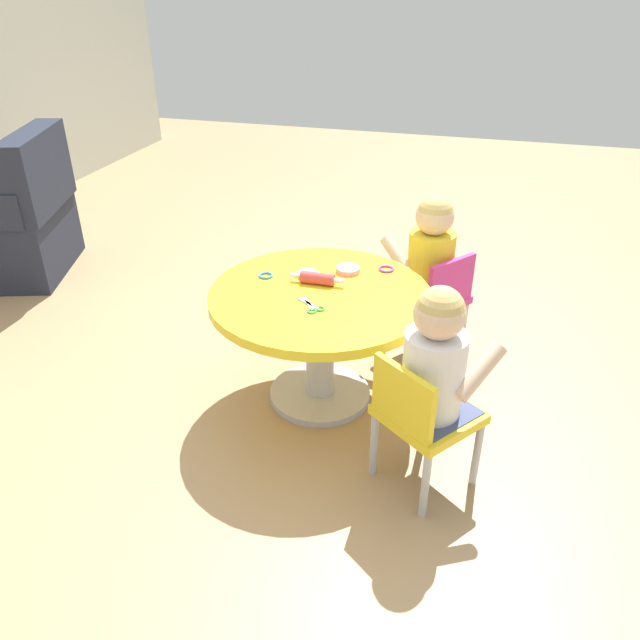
{
  "coord_description": "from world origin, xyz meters",
  "views": [
    {
      "loc": [
        -2.13,
        -0.61,
        1.65
      ],
      "look_at": [
        0.0,
        0.0,
        0.39
      ],
      "focal_mm": 34.81,
      "sensor_mm": 36.0,
      "label": 1
    }
  ],
  "objects_px": {
    "seated_child_left": "(436,357)",
    "child_chair_right": "(432,298)",
    "rolling_pin": "(317,278)",
    "craft_scissors": "(313,307)",
    "craft_table": "(320,318)",
    "armchair_dark": "(9,224)",
    "child_chair_left": "(422,416)",
    "seated_child_right": "(431,251)"
  },
  "relations": [
    {
      "from": "seated_child_left",
      "to": "child_chair_right",
      "type": "distance_m",
      "value": 0.89
    },
    {
      "from": "child_chair_right",
      "to": "rolling_pin",
      "type": "xyz_separation_m",
      "value": [
        -0.41,
        0.44,
        0.24
      ]
    },
    {
      "from": "seated_child_left",
      "to": "craft_scissors",
      "type": "xyz_separation_m",
      "value": [
        0.24,
        0.5,
        -0.01
      ]
    },
    {
      "from": "craft_table",
      "to": "armchair_dark",
      "type": "bearing_deg",
      "value": 71.08
    },
    {
      "from": "child_chair_left",
      "to": "seated_child_left",
      "type": "height_order",
      "value": "seated_child_left"
    },
    {
      "from": "seated_child_left",
      "to": "child_chair_right",
      "type": "bearing_deg",
      "value": 6.33
    },
    {
      "from": "child_chair_right",
      "to": "child_chair_left",
      "type": "bearing_deg",
      "value": -175.44
    },
    {
      "from": "armchair_dark",
      "to": "craft_scissors",
      "type": "xyz_separation_m",
      "value": [
        -0.87,
        -2.16,
        0.21
      ]
    },
    {
      "from": "seated_child_left",
      "to": "seated_child_right",
      "type": "height_order",
      "value": "same"
    },
    {
      "from": "craft_table",
      "to": "child_chair_right",
      "type": "distance_m",
      "value": 0.64
    },
    {
      "from": "child_chair_left",
      "to": "seated_child_right",
      "type": "bearing_deg",
      "value": 6.41
    },
    {
      "from": "craft_table",
      "to": "craft_scissors",
      "type": "relative_size",
      "value": 6.77
    },
    {
      "from": "rolling_pin",
      "to": "craft_scissors",
      "type": "bearing_deg",
      "value": -169.11
    },
    {
      "from": "seated_child_right",
      "to": "armchair_dark",
      "type": "bearing_deg",
      "value": 84.71
    },
    {
      "from": "child_chair_left",
      "to": "seated_child_right",
      "type": "xyz_separation_m",
      "value": [
        0.91,
        0.1,
        0.23
      ]
    },
    {
      "from": "child_chair_left",
      "to": "craft_scissors",
      "type": "height_order",
      "value": "child_chair_left"
    },
    {
      "from": "seated_child_left",
      "to": "armchair_dark",
      "type": "bearing_deg",
      "value": 67.26
    },
    {
      "from": "seated_child_left",
      "to": "rolling_pin",
      "type": "distance_m",
      "value": 0.7
    },
    {
      "from": "child_chair_left",
      "to": "rolling_pin",
      "type": "relative_size",
      "value": 2.33
    },
    {
      "from": "seated_child_left",
      "to": "rolling_pin",
      "type": "height_order",
      "value": "seated_child_left"
    },
    {
      "from": "rolling_pin",
      "to": "craft_table",
      "type": "bearing_deg",
      "value": -156.05
    },
    {
      "from": "craft_table",
      "to": "rolling_pin",
      "type": "bearing_deg",
      "value": 23.95
    },
    {
      "from": "child_chair_left",
      "to": "child_chair_right",
      "type": "relative_size",
      "value": 1.0
    },
    {
      "from": "child_chair_right",
      "to": "craft_scissors",
      "type": "height_order",
      "value": "child_chair_right"
    },
    {
      "from": "armchair_dark",
      "to": "seated_child_right",
      "type": "bearing_deg",
      "value": -95.29
    },
    {
      "from": "child_chair_left",
      "to": "armchair_dark",
      "type": "relative_size",
      "value": 0.59
    },
    {
      "from": "child_chair_left",
      "to": "seated_child_right",
      "type": "distance_m",
      "value": 0.94
    },
    {
      "from": "child_chair_right",
      "to": "craft_scissors",
      "type": "distance_m",
      "value": 0.76
    },
    {
      "from": "seated_child_left",
      "to": "child_chair_right",
      "type": "relative_size",
      "value": 0.95
    },
    {
      "from": "rolling_pin",
      "to": "armchair_dark",
      "type": "bearing_deg",
      "value": 72.49
    },
    {
      "from": "seated_child_left",
      "to": "armchair_dark",
      "type": "relative_size",
      "value": 0.56
    },
    {
      "from": "child_chair_left",
      "to": "rolling_pin",
      "type": "bearing_deg",
      "value": 47.06
    },
    {
      "from": "seated_child_right",
      "to": "craft_scissors",
      "type": "distance_m",
      "value": 0.74
    },
    {
      "from": "child_chair_left",
      "to": "child_chair_right",
      "type": "bearing_deg",
      "value": 4.56
    },
    {
      "from": "craft_table",
      "to": "rolling_pin",
      "type": "xyz_separation_m",
      "value": [
        0.07,
        0.03,
        0.15
      ]
    },
    {
      "from": "child_chair_left",
      "to": "seated_child_right",
      "type": "height_order",
      "value": "seated_child_right"
    },
    {
      "from": "seated_child_left",
      "to": "seated_child_right",
      "type": "xyz_separation_m",
      "value": [
        0.88,
        0.13,
        0.0
      ]
    },
    {
      "from": "child_chair_left",
      "to": "seated_child_left",
      "type": "bearing_deg",
      "value": -37.12
    },
    {
      "from": "child_chair_right",
      "to": "craft_scissors",
      "type": "bearing_deg",
      "value": 146.79
    },
    {
      "from": "seated_child_right",
      "to": "child_chair_right",
      "type": "bearing_deg",
      "value": -127.44
    },
    {
      "from": "child_chair_right",
      "to": "seated_child_right",
      "type": "xyz_separation_m",
      "value": [
        0.02,
        0.03,
        0.23
      ]
    },
    {
      "from": "craft_scissors",
      "to": "child_chair_left",
      "type": "bearing_deg",
      "value": -120.03
    }
  ]
}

